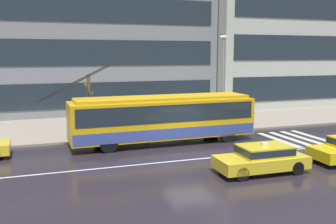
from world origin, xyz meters
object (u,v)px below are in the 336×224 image
object	(u,v)px
taxi_oncoming_near	(262,158)
street_lamp	(223,74)
pedestrian_at_shelter	(187,106)
trolleybus	(163,117)
pedestrian_approaching_curb	(146,111)
street_tree_bare	(89,101)
bus_shelter	(121,106)

from	to	relation	value
taxi_oncoming_near	street_lamp	bearing A→B (deg)	73.28
pedestrian_at_shelter	trolleybus	bearing A→B (deg)	-132.68
taxi_oncoming_near	pedestrian_approaching_curb	xyz separation A→B (m)	(-2.75, 9.79, 0.93)
street_lamp	street_tree_bare	xyz separation A→B (m)	(-9.21, 1.93, -1.78)
pedestrian_approaching_curb	street_tree_bare	world-z (taller)	street_tree_bare
taxi_oncoming_near	street_lamp	distance (m)	10.69
taxi_oncoming_near	bus_shelter	size ratio (longest dim) A/B	1.01
trolleybus	street_tree_bare	xyz separation A→B (m)	(-3.86, 4.61, 0.66)
pedestrian_approaching_curb	street_lamp	size ratio (longest dim) A/B	0.29
pedestrian_approaching_curb	bus_shelter	bearing A→B (deg)	163.78
street_lamp	street_tree_bare	distance (m)	9.57
bus_shelter	trolleybus	bearing A→B (deg)	-58.74
pedestrian_approaching_curb	street_lamp	bearing A→B (deg)	-0.62
street_lamp	street_tree_bare	world-z (taller)	street_lamp
taxi_oncoming_near	street_tree_bare	xyz separation A→B (m)	(-6.28, 11.66, 1.54)
trolleybus	taxi_oncoming_near	distance (m)	7.50
street_lamp	pedestrian_approaching_curb	bearing A→B (deg)	179.38
taxi_oncoming_near	bus_shelter	xyz separation A→B (m)	(-4.38, 10.27, 1.24)
pedestrian_approaching_curb	street_lamp	world-z (taller)	street_lamp
bus_shelter	street_lamp	bearing A→B (deg)	-4.20
trolleybus	pedestrian_approaching_curb	distance (m)	2.77
taxi_oncoming_near	pedestrian_approaching_curb	world-z (taller)	pedestrian_approaching_curb
taxi_oncoming_near	street_tree_bare	bearing A→B (deg)	118.33
pedestrian_approaching_curb	street_tree_bare	distance (m)	4.04
trolleybus	street_tree_bare	size ratio (longest dim) A/B	3.29
pedestrian_at_shelter	pedestrian_approaching_curb	xyz separation A→B (m)	(-3.05, -0.21, -0.16)
pedestrian_at_shelter	bus_shelter	bearing A→B (deg)	176.72
trolleybus	street_lamp	distance (m)	6.46
bus_shelter	pedestrian_approaching_curb	bearing A→B (deg)	-16.22
street_lamp	trolleybus	bearing A→B (deg)	-153.33
taxi_oncoming_near	pedestrian_approaching_curb	distance (m)	10.21
taxi_oncoming_near	pedestrian_at_shelter	world-z (taller)	pedestrian_at_shelter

